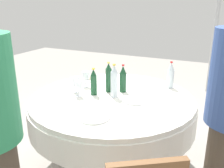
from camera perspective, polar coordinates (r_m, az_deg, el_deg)
The scene contains 17 objects.
ground_plane at distance 2.66m, azimuth 0.00°, elevation -17.90°, with size 10.00×10.00×0.00m, color gray.
dining_table at distance 2.35m, azimuth 0.00°, elevation -6.17°, with size 1.54×1.54×0.74m.
bottle_clear_east at distance 2.24m, azimuth 0.48°, elevation 0.56°, with size 0.06×0.06×0.31m.
bottle_dark_green_outer at distance 2.37m, azimuth -0.79°, elevation 1.38°, with size 0.06×0.06×0.30m.
bottle_dark_green_near at distance 2.38m, azimuth 2.54°, elevation 1.09°, with size 0.07×0.07×0.27m.
bottle_dark_green_inner at distance 2.31m, azimuth -4.25°, elevation 0.36°, with size 0.06×0.06×0.26m.
bottle_clear_far at distance 2.56m, azimuth 13.34°, elevation 1.86°, with size 0.07×0.07×0.27m.
wine_glass_inner at distance 2.39m, azimuth -8.34°, elevation 0.54°, with size 0.07×0.07×0.15m.
wine_glass_far at distance 2.29m, azimuth -7.80°, elevation -0.31°, with size 0.07×0.07×0.15m.
wine_glass_south at distance 2.53m, azimuth -6.11°, elevation 1.81°, with size 0.08×0.08×0.16m.
plate_west at distance 1.89m, azimuth -4.17°, elevation -7.57°, with size 0.25×0.25×0.02m.
plate_right at distance 2.77m, azimuth -5.86°, elevation 1.08°, with size 0.22×0.22×0.04m.
plate_mid at distance 2.20m, azimuth 5.20°, elevation -3.67°, with size 0.24×0.24×0.02m.
fork_outer at distance 2.50m, azimuth 8.98°, elevation -1.20°, with size 0.18×0.02×0.01m, color silver.
knife_near at distance 2.67m, azimuth 0.99°, elevation 0.31°, with size 0.18×0.02×0.01m, color silver.
knife_inner at distance 2.19m, azimuth -4.87°, elevation -4.02°, with size 0.18×0.02×0.01m, color silver.
tent_pole_main at distance 4.63m, azimuth 22.97°, elevation 13.43°, with size 0.07×0.07×2.55m, color #B2B5B7.
Camera 1 is at (0.91, -1.93, 1.58)m, focal length 39.63 mm.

